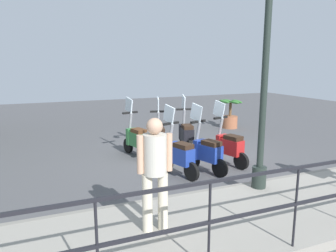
{
  "coord_description": "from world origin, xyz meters",
  "views": [
    {
      "loc": [
        -7.09,
        3.55,
        2.47
      ],
      "look_at": [
        0.2,
        0.5,
        0.9
      ],
      "focal_mm": 35.0,
      "sensor_mm": 36.0,
      "label": 1
    }
  ],
  "objects": [
    {
      "name": "potted_palm",
      "position": [
        3.15,
        -3.25,
        0.45
      ],
      "size": [
        1.06,
        0.66,
        1.05
      ],
      "color": "#9E5B3D",
      "rests_on": "ground_plane"
    },
    {
      "name": "scooter_far_2",
      "position": [
        0.93,
        1.11,
        0.48
      ],
      "size": [
        1.21,
        0.51,
        1.54
      ],
      "rotation": [
        0.0,
        0.0,
        0.24
      ],
      "color": "black",
      "rests_on": "ground_plane"
    },
    {
      "name": "pedestrian_distant",
      "position": [
        -3.13,
        2.09,
        1.08
      ],
      "size": [
        0.35,
        0.49,
        1.59
      ],
      "rotation": [
        0.0,
        0.0,
        3.04
      ],
      "color": "beige",
      "rests_on": "promenade_walkway"
    },
    {
      "name": "scooter_near_0",
      "position": [
        -0.66,
        -0.7,
        0.48
      ],
      "size": [
        1.21,
        0.53,
        1.54
      ],
      "rotation": [
        0.0,
        0.0,
        0.27
      ],
      "color": "black",
      "rests_on": "ground_plane"
    },
    {
      "name": "promenade_walkway",
      "position": [
        -3.15,
        0.0,
        0.07
      ],
      "size": [
        2.2,
        20.0,
        0.15
      ],
      "color": "gray",
      "rests_on": "ground_plane"
    },
    {
      "name": "scooter_far_0",
      "position": [
        0.93,
        -0.35,
        0.48
      ],
      "size": [
        1.22,
        0.5,
        1.54
      ],
      "rotation": [
        0.0,
        0.0,
        -0.21
      ],
      "color": "black",
      "rests_on": "ground_plane"
    },
    {
      "name": "ground_plane",
      "position": [
        0.0,
        0.0,
        0.0
      ],
      "size": [
        28.0,
        28.0,
        0.0
      ],
      "primitive_type": "plane",
      "color": "#4C4C4F"
    },
    {
      "name": "lamp_post_near",
      "position": [
        -2.4,
        -0.25,
        2.15
      ],
      "size": [
        0.26,
        0.9,
        4.5
      ],
      "color": "#232D28",
      "rests_on": "promenade_walkway"
    },
    {
      "name": "scooter_near_2",
      "position": [
        -0.88,
        0.7,
        0.48
      ],
      "size": [
        1.2,
        0.54,
        1.54
      ],
      "rotation": [
        0.0,
        0.0,
        0.29
      ],
      "color": "black",
      "rests_on": "ground_plane"
    },
    {
      "name": "scooter_far_1",
      "position": [
        0.83,
        0.49,
        0.48
      ],
      "size": [
        1.2,
        0.54,
        1.54
      ],
      "rotation": [
        0.0,
        0.0,
        -0.3
      ],
      "color": "black",
      "rests_on": "ground_plane"
    },
    {
      "name": "fence_railing",
      "position": [
        -4.2,
        0.0,
        0.89
      ],
      "size": [
        0.04,
        16.03,
        1.07
      ],
      "color": "black",
      "rests_on": "promenade_walkway"
    },
    {
      "name": "scooter_near_1",
      "position": [
        -0.92,
        0.04,
        0.48
      ],
      "size": [
        1.2,
        0.55,
        1.54
      ],
      "rotation": [
        0.0,
        0.0,
        0.31
      ],
      "color": "black",
      "rests_on": "ground_plane"
    }
  ]
}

